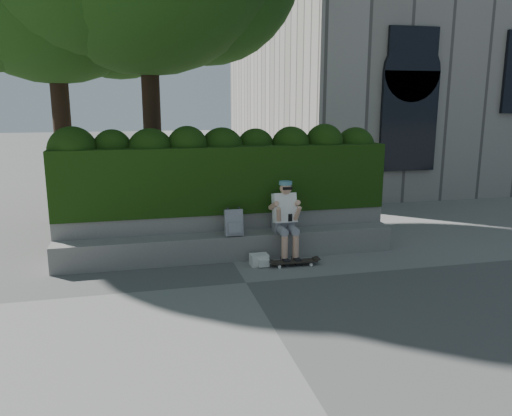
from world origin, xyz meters
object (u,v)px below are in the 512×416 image
object	(u,v)px
person	(285,217)
backpack_plaid	(234,223)
skateboard	(294,262)
backpack_ground	(259,260)

from	to	relation	value
person	backpack_plaid	size ratio (longest dim) A/B	3.02
person	skateboard	xyz separation A→B (m)	(0.02, -0.46, -0.68)
backpack_ground	skateboard	bearing A→B (deg)	-18.32
person	backpack_plaid	bearing A→B (deg)	174.87
backpack_plaid	backpack_ground	distance (m)	0.78
skateboard	backpack_ground	xyz separation A→B (m)	(-0.57, 0.16, 0.03)
person	backpack_ground	world-z (taller)	person
person	skateboard	world-z (taller)	person
skateboard	person	bearing A→B (deg)	94.88
person	backpack_ground	xyz separation A→B (m)	(-0.55, -0.30, -0.65)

